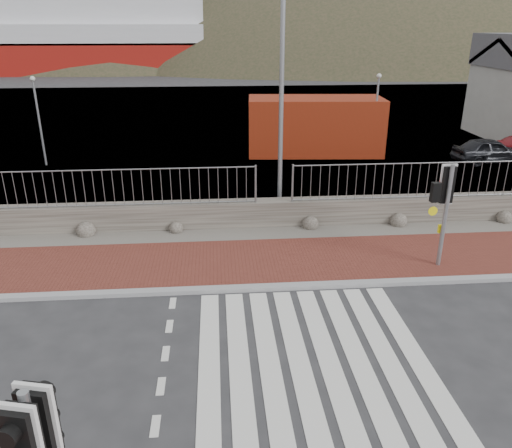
{
  "coord_description": "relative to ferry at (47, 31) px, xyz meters",
  "views": [
    {
      "loc": [
        -1.83,
        -8.15,
        6.32
      ],
      "look_at": [
        -0.93,
        3.0,
        1.81
      ],
      "focal_mm": 35.0,
      "sensor_mm": 36.0,
      "label": 1
    }
  ],
  "objects": [
    {
      "name": "ground",
      "position": [
        24.65,
        -67.9,
        -5.36
      ],
      "size": [
        220.0,
        220.0,
        0.0
      ],
      "primitive_type": "plane",
      "color": "#28282B",
      "rests_on": "ground"
    },
    {
      "name": "sidewalk_far",
      "position": [
        24.65,
        -63.4,
        -5.32
      ],
      "size": [
        40.0,
        3.0,
        0.08
      ],
      "primitive_type": "cube",
      "color": "brown",
      "rests_on": "ground"
    },
    {
      "name": "kerb_far",
      "position": [
        24.65,
        -64.9,
        -5.31
      ],
      "size": [
        40.0,
        0.25,
        0.12
      ],
      "primitive_type": "cube",
      "color": "gray",
      "rests_on": "ground"
    },
    {
      "name": "zebra_crossing",
      "position": [
        24.65,
        -67.9,
        -5.36
      ],
      "size": [
        4.62,
        5.6,
        0.01
      ],
      "color": "silver",
      "rests_on": "ground"
    },
    {
      "name": "gravel_strip",
      "position": [
        24.65,
        -61.4,
        -5.33
      ],
      "size": [
        40.0,
        1.5,
        0.06
      ],
      "primitive_type": "cube",
      "color": "#59544C",
      "rests_on": "ground"
    },
    {
      "name": "stone_wall",
      "position": [
        24.65,
        -60.6,
        -4.91
      ],
      "size": [
        40.0,
        0.6,
        0.9
      ],
      "primitive_type": "cube",
      "color": "#48413B",
      "rests_on": "ground"
    },
    {
      "name": "railing",
      "position": [
        24.65,
        -60.75,
        -3.54
      ],
      "size": [
        18.07,
        0.07,
        1.22
      ],
      "color": "gray",
      "rests_on": "stone_wall"
    },
    {
      "name": "quay",
      "position": [
        24.65,
        -40.0,
        -5.36
      ],
      "size": [
        120.0,
        40.0,
        0.5
      ],
      "primitive_type": "cube",
      "color": "#4C4C4F",
      "rests_on": "ground"
    },
    {
      "name": "water",
      "position": [
        24.65,
        -5.0,
        -5.36
      ],
      "size": [
        220.0,
        50.0,
        0.05
      ],
      "primitive_type": "cube",
      "color": "#3F4C54",
      "rests_on": "ground"
    },
    {
      "name": "ferry",
      "position": [
        0.0,
        0.0,
        0.0
      ],
      "size": [
        50.0,
        16.0,
        20.0
      ],
      "color": "maroon",
      "rests_on": "ground"
    },
    {
      "name": "hills_backdrop",
      "position": [
        31.4,
        20.0,
        -28.42
      ],
      "size": [
        254.0,
        90.0,
        100.0
      ],
      "color": "#2A311D",
      "rests_on": "ground"
    },
    {
      "name": "traffic_signal_far",
      "position": [
        28.85,
        -64.04,
        -3.21
      ],
      "size": [
        0.7,
        0.27,
        2.95
      ],
      "rotation": [
        0.0,
        0.0,
        3.18
      ],
      "color": "gray",
      "rests_on": "ground"
    },
    {
      "name": "streetlight",
      "position": [
        25.11,
        -59.8,
        -0.52
      ],
      "size": [
        1.83,
        0.25,
        8.6
      ],
      "rotation": [
        0.0,
        0.0,
        -0.03
      ],
      "color": "gray",
      "rests_on": "ground"
    },
    {
      "name": "shipping_container",
      "position": [
        27.94,
        -50.61,
        -3.94
      ],
      "size": [
        6.99,
        3.33,
        2.83
      ],
      "primitive_type": "cube",
      "rotation": [
        0.0,
        0.0,
        -0.07
      ],
      "color": "maroon",
      "rests_on": "ground"
    },
    {
      "name": "car_a",
      "position": [
        36.06,
        -53.27,
        -4.76
      ],
      "size": [
        3.63,
        1.7,
        1.2
      ],
      "primitive_type": "imported",
      "rotation": [
        0.0,
        0.0,
        1.65
      ],
      "color": "black",
      "rests_on": "ground"
    }
  ]
}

